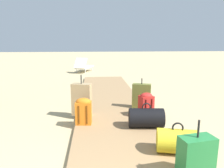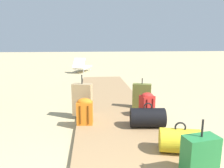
# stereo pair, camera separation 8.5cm
# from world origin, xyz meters

# --- Properties ---
(ground_plane) EXTENTS (60.00, 60.00, 0.00)m
(ground_plane) POSITION_xyz_m (0.00, 3.54, 0.00)
(ground_plane) COLOR tan
(boardwalk) EXTENTS (1.65, 8.84, 0.08)m
(boardwalk) POSITION_xyz_m (0.00, 4.42, 0.04)
(boardwalk) COLOR #9E7A51
(boardwalk) RESTS_ON ground
(duffel_bag_black) EXTENTS (0.67, 0.42, 0.47)m
(duffel_bag_black) POSITION_xyz_m (0.51, 3.05, 0.26)
(duffel_bag_black) COLOR black
(duffel_bag_black) RESTS_ON boardwalk
(suitcase_tan) EXTENTS (0.45, 0.30, 0.89)m
(suitcase_tan) POSITION_xyz_m (-0.72, 3.84, 0.43)
(suitcase_tan) COLOR tan
(suitcase_tan) RESTS_ON boardwalk
(backpack_red) EXTENTS (0.32, 0.29, 0.52)m
(backpack_red) POSITION_xyz_m (0.66, 3.62, 0.35)
(backpack_red) COLOR red
(backpack_red) RESTS_ON boardwalk
(suitcase_green) EXTENTS (0.43, 0.28, 0.73)m
(suitcase_green) POSITION_xyz_m (0.70, 1.50, 0.34)
(suitcase_green) COLOR #237538
(suitcase_green) RESTS_ON boardwalk
(duffel_bag_yellow) EXTENTS (0.64, 0.48, 0.46)m
(duffel_bag_yellow) POSITION_xyz_m (0.72, 2.10, 0.26)
(duffel_bag_yellow) COLOR gold
(duffel_bag_yellow) RESTS_ON boardwalk
(suitcase_olive) EXTENTS (0.46, 0.30, 0.73)m
(suitcase_olive) POSITION_xyz_m (0.69, 4.19, 0.38)
(suitcase_olive) COLOR olive
(suitcase_olive) RESTS_ON boardwalk
(backpack_orange) EXTENTS (0.32, 0.24, 0.52)m
(backpack_orange) POSITION_xyz_m (-0.66, 3.32, 0.35)
(backpack_orange) COLOR orange
(backpack_orange) RESTS_ON boardwalk
(lounge_chair) EXTENTS (1.06, 1.64, 0.80)m
(lounge_chair) POSITION_xyz_m (-0.95, 10.95, 0.33)
(lounge_chair) COLOR white
(lounge_chair) RESTS_ON ground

